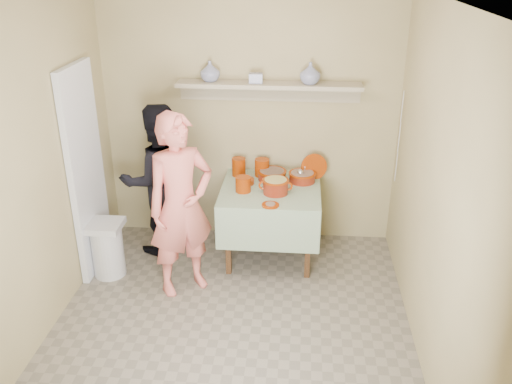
# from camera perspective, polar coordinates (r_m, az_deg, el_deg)

# --- Properties ---
(ground) EXTENTS (3.50, 3.50, 0.00)m
(ground) POSITION_cam_1_polar(r_m,az_deg,el_deg) (4.64, -2.73, -14.57)
(ground) COLOR #72695A
(ground) RESTS_ON ground
(tile_panel) EXTENTS (0.06, 0.70, 2.00)m
(tile_panel) POSITION_cam_1_polar(r_m,az_deg,el_deg) (5.30, -17.43, 2.00)
(tile_panel) COLOR silver
(tile_panel) RESTS_ON ground
(plate_stack_a) EXTENTS (0.14, 0.14, 0.19)m
(plate_stack_a) POSITION_cam_1_polar(r_m,az_deg,el_deg) (5.58, -1.82, 2.66)
(plate_stack_a) COLOR #7E2301
(plate_stack_a) RESTS_ON serving_table
(plate_stack_b) EXTENTS (0.15, 0.15, 0.18)m
(plate_stack_b) POSITION_cam_1_polar(r_m,az_deg,el_deg) (5.57, 0.64, 2.60)
(plate_stack_b) COLOR #7E2301
(plate_stack_b) RESTS_ON serving_table
(bowl_stack) EXTENTS (0.15, 0.15, 0.15)m
(bowl_stack) POSITION_cam_1_polar(r_m,az_deg,el_deg) (5.21, -1.36, 0.81)
(bowl_stack) COLOR #7E2301
(bowl_stack) RESTS_ON serving_table
(empty_bowl) EXTENTS (0.17, 0.17, 0.05)m
(empty_bowl) POSITION_cam_1_polar(r_m,az_deg,el_deg) (5.40, -1.12, 1.14)
(empty_bowl) COLOR #7E2301
(empty_bowl) RESTS_ON serving_table
(propped_lid) EXTENTS (0.28, 0.15, 0.27)m
(propped_lid) POSITION_cam_1_polar(r_m,az_deg,el_deg) (5.54, 6.12, 2.65)
(propped_lid) COLOR #7E2301
(propped_lid) RESTS_ON serving_table
(vase_right) EXTENTS (0.22, 0.22, 0.21)m
(vase_right) POSITION_cam_1_polar(r_m,az_deg,el_deg) (5.30, 5.72, 12.33)
(vase_right) COLOR navy
(vase_right) RESTS_ON wall_shelf
(vase_left) EXTENTS (0.21, 0.21, 0.20)m
(vase_left) POSITION_cam_1_polar(r_m,az_deg,el_deg) (5.40, -4.87, 12.55)
(vase_left) COLOR navy
(vase_left) RESTS_ON wall_shelf
(ceramic_box) EXTENTS (0.13, 0.10, 0.09)m
(ceramic_box) POSITION_cam_1_polar(r_m,az_deg,el_deg) (5.32, -0.02, 11.89)
(ceramic_box) COLOR navy
(ceramic_box) RESTS_ON wall_shelf
(person_cook) EXTENTS (0.74, 0.69, 1.69)m
(person_cook) POSITION_cam_1_polar(r_m,az_deg,el_deg) (4.80, -7.90, -1.44)
(person_cook) COLOR #DD6A5F
(person_cook) RESTS_ON ground
(person_helper) EXTENTS (0.96, 0.90, 1.57)m
(person_helper) POSITION_cam_1_polar(r_m,az_deg,el_deg) (5.52, -10.26, 1.24)
(person_helper) COLOR black
(person_helper) RESTS_ON ground
(room_shell) EXTENTS (3.04, 3.54, 2.62)m
(room_shell) POSITION_cam_1_polar(r_m,az_deg,el_deg) (3.84, -3.20, 4.46)
(room_shell) COLOR tan
(room_shell) RESTS_ON ground
(serving_table) EXTENTS (0.97, 0.97, 0.76)m
(serving_table) POSITION_cam_1_polar(r_m,az_deg,el_deg) (5.37, 1.55, -0.71)
(serving_table) COLOR #4C2D16
(serving_table) RESTS_ON ground
(cazuela_meat_a) EXTENTS (0.30, 0.30, 0.10)m
(cazuela_meat_a) POSITION_cam_1_polar(r_m,az_deg,el_deg) (5.49, 1.69, 1.88)
(cazuela_meat_a) COLOR #621307
(cazuela_meat_a) RESTS_ON serving_table
(cazuela_meat_b) EXTENTS (0.28, 0.28, 0.10)m
(cazuela_meat_b) POSITION_cam_1_polar(r_m,az_deg,el_deg) (5.46, 4.89, 1.67)
(cazuela_meat_b) COLOR #621307
(cazuela_meat_b) RESTS_ON serving_table
(ladle) EXTENTS (0.08, 0.26, 0.19)m
(ladle) POSITION_cam_1_polar(r_m,az_deg,el_deg) (5.41, 4.72, 2.08)
(ladle) COLOR silver
(ladle) RESTS_ON cazuela_meat_b
(cazuela_rice) EXTENTS (0.33, 0.25, 0.14)m
(cazuela_rice) POSITION_cam_1_polar(r_m,az_deg,el_deg) (5.17, 2.07, 0.73)
(cazuela_rice) COLOR #621307
(cazuela_rice) RESTS_ON serving_table
(front_plate) EXTENTS (0.16, 0.16, 0.03)m
(front_plate) POSITION_cam_1_polar(r_m,az_deg,el_deg) (4.94, 1.53, -1.36)
(front_plate) COLOR #7E2301
(front_plate) RESTS_ON serving_table
(wall_shelf) EXTENTS (1.80, 0.25, 0.21)m
(wall_shelf) POSITION_cam_1_polar(r_m,az_deg,el_deg) (5.38, 1.38, 11.01)
(wall_shelf) COLOR tan
(wall_shelf) RESTS_ON room_shell
(trash_bin) EXTENTS (0.32, 0.32, 0.56)m
(trash_bin) POSITION_cam_1_polar(r_m,az_deg,el_deg) (5.41, -15.35, -5.75)
(trash_bin) COLOR silver
(trash_bin) RESTS_ON ground
(electrical_cord) EXTENTS (0.01, 0.05, 0.90)m
(electrical_cord) POSITION_cam_1_polar(r_m,az_deg,el_deg) (5.41, 14.84, 5.59)
(electrical_cord) COLOR silver
(electrical_cord) RESTS_ON wall_shelf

